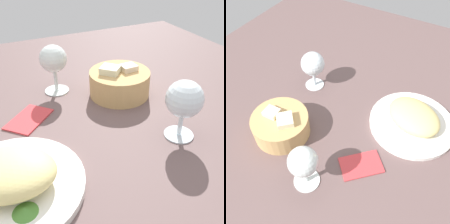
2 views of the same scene
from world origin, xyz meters
The scene contains 8 objects.
ground_plane centered at (0.00, 0.00, -1.00)cm, with size 140.00×140.00×2.00cm, color brown.
plate centered at (-15.68, -8.12, 0.70)cm, with size 25.31×25.31×1.40cm, color white.
omelette centered at (-15.68, -8.12, 4.02)cm, with size 16.21×12.49×5.23cm, color #E2CF81.
lettuce_garnish centered at (-14.60, -14.88, 1.92)cm, with size 4.05×4.05×1.04cm, color #478130.
bread_basket centered at (16.16, 13.56, 3.55)cm, with size 16.07×16.07×8.39cm.
wine_glass_near centered at (19.50, -8.35, 8.68)cm, with size 7.81×7.81×13.08cm.
wine_glass_far centered at (1.32, 22.69, 8.89)cm, with size 7.25×7.25×13.20cm.
folded_napkin centered at (-8.71, 11.87, 0.40)cm, with size 11.00×7.00×0.80cm, color #CD3B3F.
Camera 2 is at (-19.78, 43.33, 59.20)cm, focal length 39.78 mm.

